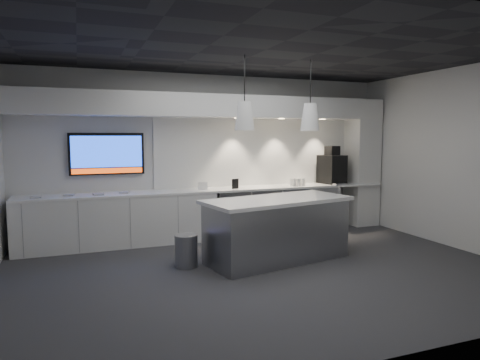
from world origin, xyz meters
name	(u,v)px	position (x,y,z in m)	size (l,w,h in m)	color
floor	(265,271)	(0.00, 0.00, 0.00)	(7.00, 7.00, 0.00)	#323235
ceiling	(266,50)	(0.00, 0.00, 3.00)	(7.00, 7.00, 0.00)	black
wall_back	(212,155)	(0.00, 2.50, 1.50)	(7.00, 7.00, 0.00)	silver
wall_front	(393,183)	(0.00, -2.50, 1.50)	(7.00, 7.00, 0.00)	silver
wall_right	(461,159)	(3.50, 0.00, 1.50)	(7.00, 7.00, 0.00)	silver
back_counter	(217,190)	(0.00, 2.17, 0.88)	(6.80, 0.65, 0.04)	white
left_base_cabinets	(119,221)	(-1.75, 2.17, 0.43)	(3.30, 0.63, 0.86)	white
fridge_unit_a	(230,213)	(0.25, 2.17, 0.42)	(0.60, 0.61, 0.85)	gray
fridge_unit_b	(261,211)	(0.88, 2.17, 0.42)	(0.60, 0.61, 0.85)	gray
fridge_unit_c	(290,209)	(1.51, 2.17, 0.42)	(0.60, 0.61, 0.85)	gray
fridge_unit_d	(318,207)	(2.14, 2.17, 0.42)	(0.60, 0.61, 0.85)	gray
backsplash	(270,152)	(1.20, 2.48, 1.55)	(4.60, 0.03, 1.30)	white
soffit	(216,106)	(0.00, 2.20, 2.40)	(6.90, 0.60, 0.40)	white
column	(362,163)	(3.20, 2.20, 1.30)	(0.55, 0.55, 2.60)	white
wall_tv	(107,154)	(-1.90, 2.45, 1.56)	(1.25, 0.07, 0.72)	black
island	(277,229)	(0.39, 0.44, 0.48)	(2.37, 1.37, 0.94)	gray
bin	(186,251)	(-0.97, 0.61, 0.23)	(0.33, 0.33, 0.46)	gray
coffee_machine	(332,168)	(2.47, 2.20, 1.21)	(0.49, 0.65, 0.76)	black
sign_black	(235,184)	(0.32, 2.08, 0.99)	(0.14, 0.02, 0.18)	black
sign_white	(203,186)	(-0.28, 2.14, 0.97)	(0.18, 0.02, 0.14)	white
cup_cluster	(297,182)	(1.61, 2.07, 0.97)	(0.28, 0.18, 0.15)	silver
tray_a	(36,197)	(-3.02, 2.09, 0.91)	(0.16, 0.16, 0.03)	#A1A1A1
tray_b	(69,195)	(-2.53, 2.14, 0.91)	(0.16, 0.16, 0.03)	#A1A1A1
tray_c	(98,194)	(-2.08, 2.08, 0.91)	(0.16, 0.16, 0.03)	#A1A1A1
tray_d	(124,192)	(-1.65, 2.17, 0.91)	(0.16, 0.16, 0.03)	#A1A1A1
pendant_left	(244,116)	(-0.14, 0.44, 2.15)	(0.28, 0.28, 1.11)	white
pendant_right	(310,117)	(0.92, 0.44, 2.15)	(0.28, 0.28, 1.11)	white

